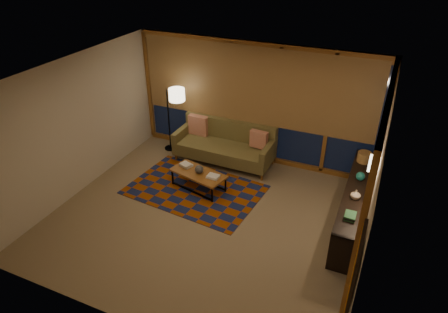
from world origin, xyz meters
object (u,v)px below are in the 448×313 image
at_px(coffee_table, 199,180).
at_px(floor_lamp, 169,118).
at_px(bookshelf, 354,204).
at_px(sofa, 224,144).

bearing_deg(coffee_table, floor_lamp, 151.37).
distance_m(coffee_table, bookshelf, 3.06).
height_order(coffee_table, bookshelf, bookshelf).
xyz_separation_m(floor_lamp, bookshelf, (4.45, -1.03, -0.46)).
bearing_deg(floor_lamp, bookshelf, 9.62).
bearing_deg(sofa, bookshelf, -17.28).
bearing_deg(sofa, floor_lamp, 178.08).
bearing_deg(bookshelf, coffee_table, -175.85).
height_order(sofa, coffee_table, sofa).
xyz_separation_m(coffee_table, floor_lamp, (-1.41, 1.26, 0.63)).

